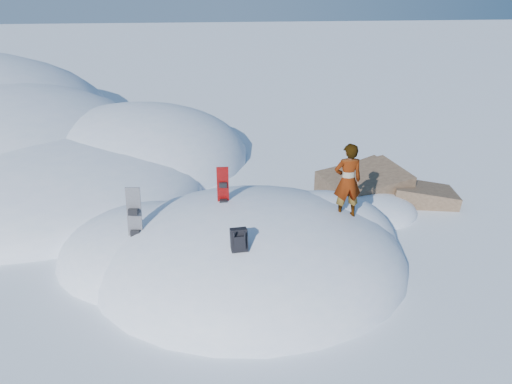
{
  "coord_description": "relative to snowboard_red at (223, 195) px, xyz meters",
  "views": [
    {
      "loc": [
        -0.84,
        -9.6,
        6.06
      ],
      "look_at": [
        0.13,
        0.3,
        1.67
      ],
      "focal_mm": 35.0,
      "sensor_mm": 36.0,
      "label": 1
    }
  ],
  "objects": [
    {
      "name": "snowboard_red",
      "position": [
        0.0,
        0.0,
        0.0
      ],
      "size": [
        0.26,
        0.2,
        1.37
      ],
      "rotation": [
        0.0,
        0.0,
        -0.05
      ],
      "color": "red",
      "rests_on": "snow_mound"
    },
    {
      "name": "snow_mound",
      "position": [
        0.41,
        -0.08,
        -1.62
      ],
      "size": [
        8.0,
        6.0,
        3.0
      ],
      "color": "white",
      "rests_on": "ground"
    },
    {
      "name": "rock_outcrop",
      "position": [
        4.3,
        2.69,
        -1.61
      ],
      "size": [
        4.68,
        4.41,
        1.68
      ],
      "color": "brown",
      "rests_on": "ground"
    },
    {
      "name": "backpack",
      "position": [
        0.22,
        -1.79,
        -0.14
      ],
      "size": [
        0.34,
        0.38,
        0.51
      ],
      "rotation": [
        0.0,
        0.0,
        0.1
      ],
      "color": "black",
      "rests_on": "snow_mound"
    },
    {
      "name": "person",
      "position": [
        2.67,
        -0.28,
        0.34
      ],
      "size": [
        0.62,
        0.42,
        1.68
      ],
      "primitive_type": "imported",
      "rotation": [
        0.0,
        0.0,
        3.17
      ],
      "color": "slate",
      "rests_on": "snow_mound"
    },
    {
      "name": "snowboard_dark",
      "position": [
        -1.87,
        -0.48,
        -0.38
      ],
      "size": [
        0.32,
        0.27,
        1.61
      ],
      "rotation": [
        0.0,
        0.0,
        -0.1
      ],
      "color": "black",
      "rests_on": "snow_mound"
    },
    {
      "name": "ground",
      "position": [
        0.59,
        -0.32,
        -1.62
      ],
      "size": [
        120.0,
        120.0,
        0.0
      ],
      "primitive_type": "plane",
      "color": "white",
      "rests_on": "ground"
    },
    {
      "name": "gear_pile",
      "position": [
        -1.97,
        -1.56,
        -1.52
      ],
      "size": [
        0.82,
        0.7,
        0.22
      ],
      "rotation": [
        0.0,
        0.0,
        0.63
      ],
      "color": "black",
      "rests_on": "ground"
    }
  ]
}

